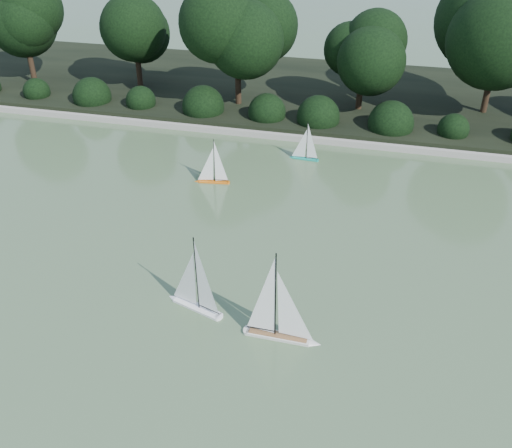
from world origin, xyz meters
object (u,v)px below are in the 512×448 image
object	(u,v)px
sailboat_white_a	(192,295)
sailboat_orange	(211,175)
sailboat_teal	(303,153)
sailboat_white_b	(284,325)

from	to	relation	value
sailboat_white_a	sailboat_orange	world-z (taller)	sailboat_white_a
sailboat_orange	sailboat_teal	xyz separation A→B (m)	(2.09, 2.03, -0.02)
sailboat_white_a	sailboat_teal	world-z (taller)	sailboat_white_a
sailboat_white_b	sailboat_white_a	bearing A→B (deg)	167.22
sailboat_white_b	sailboat_teal	bearing A→B (deg)	97.74
sailboat_orange	sailboat_teal	bearing A→B (deg)	44.12
sailboat_white_a	sailboat_white_b	size ratio (longest dim) A/B	0.90
sailboat_white_a	sailboat_white_b	bearing A→B (deg)	-12.78
sailboat_orange	sailboat_teal	size ratio (longest dim) A/B	1.08
sailboat_white_a	sailboat_teal	xyz separation A→B (m)	(0.83, 6.95, -0.08)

